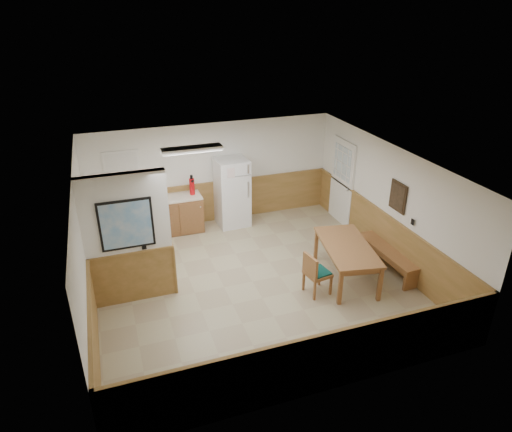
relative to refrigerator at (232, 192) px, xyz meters
name	(u,v)px	position (x,y,z in m)	size (l,w,h in m)	color
ground	(252,282)	(-0.38, -2.63, -0.84)	(6.00, 6.00, 0.00)	tan
ceiling	(252,163)	(-0.38, -2.63, 1.66)	(6.00, 6.00, 0.02)	silver
back_wall	(213,173)	(-0.38, 0.37, 0.41)	(6.00, 0.02, 2.50)	white
right_wall	(389,204)	(2.62, -2.63, 0.41)	(0.02, 6.00, 2.50)	white
left_wall	(84,252)	(-3.38, -2.63, 0.41)	(0.02, 6.00, 2.50)	white
wainscot_back	(214,202)	(-0.38, 0.35, -0.34)	(6.00, 0.04, 1.00)	#AD7D45
wainscot_right	(384,236)	(2.60, -2.63, -0.34)	(0.04, 6.00, 1.00)	#AD7D45
wainscot_left	(92,289)	(-3.36, -2.63, -0.34)	(0.04, 6.00, 1.00)	#AD7D45
partition_wall	(128,241)	(-2.63, -2.43, 0.39)	(1.50, 0.20, 2.50)	white
kitchen_counter	(168,215)	(-1.59, 0.05, -0.38)	(2.20, 0.61, 1.00)	brown
exterior_door	(342,182)	(2.59, -0.73, 0.21)	(0.07, 1.02, 2.15)	white
kitchen_window	(123,172)	(-2.48, 0.35, 0.71)	(0.80, 0.04, 1.00)	white
wall_painting	(398,197)	(2.59, -2.93, 0.71)	(0.04, 0.50, 0.60)	#312313
fluorescent_fixture	(192,149)	(-1.18, -1.33, 1.60)	(1.20, 0.30, 0.09)	white
refrigerator	(232,192)	(0.00, 0.00, 0.00)	(0.78, 0.74, 1.69)	white
dining_table	(347,250)	(1.43, -3.11, -0.19)	(1.19, 1.89, 0.75)	#A56A3C
dining_bench	(387,254)	(2.42, -3.07, -0.50)	(0.44, 1.73, 0.45)	#A56A3C
dining_chair	(314,271)	(0.59, -3.39, -0.35)	(0.65, 0.49, 0.85)	#A56A3C
fire_extinguisher	(192,186)	(-0.96, 0.07, 0.27)	(0.14, 0.14, 0.48)	red
soap_bottle	(121,200)	(-2.59, 0.07, 0.15)	(0.06, 0.06, 0.19)	#17833B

